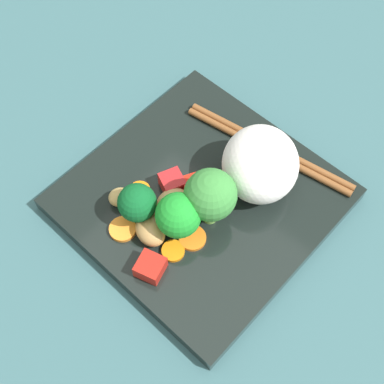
% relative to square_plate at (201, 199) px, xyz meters
% --- Properties ---
extents(ground_plane, '(1.10, 1.10, 0.02)m').
position_rel_square_plate_xyz_m(ground_plane, '(0.00, 0.00, -0.02)').
color(ground_plane, '#355C61').
extents(square_plate, '(0.28, 0.28, 0.02)m').
position_rel_square_plate_xyz_m(square_plate, '(0.00, 0.00, 0.00)').
color(square_plate, black).
rests_on(square_plate, ground_plane).
extents(rice_mound, '(0.13, 0.12, 0.07)m').
position_rel_square_plate_xyz_m(rice_mound, '(0.06, -0.04, 0.05)').
color(rice_mound, white).
rests_on(rice_mound, square_plate).
extents(broccoli_floret_0, '(0.06, 0.06, 0.07)m').
position_rel_square_plate_xyz_m(broccoli_floret_0, '(-0.02, -0.02, 0.05)').
color(broccoli_floret_0, '#6CA64B').
rests_on(broccoli_floret_0, square_plate).
extents(broccoli_floret_1, '(0.05, 0.05, 0.06)m').
position_rel_square_plate_xyz_m(broccoli_floret_1, '(-0.05, -0.01, 0.04)').
color(broccoli_floret_1, '#77BC53').
rests_on(broccoli_floret_1, square_plate).
extents(broccoli_floret_2, '(0.04, 0.04, 0.05)m').
position_rel_square_plate_xyz_m(broccoli_floret_2, '(-0.07, 0.03, 0.04)').
color(broccoli_floret_2, '#6DA955').
rests_on(broccoli_floret_2, square_plate).
extents(carrot_slice_0, '(0.03, 0.03, 0.00)m').
position_rel_square_plate_xyz_m(carrot_slice_0, '(-0.09, 0.04, 0.01)').
color(carrot_slice_0, orange).
rests_on(carrot_slice_0, square_plate).
extents(carrot_slice_1, '(0.03, 0.03, 0.00)m').
position_rel_square_plate_xyz_m(carrot_slice_1, '(-0.07, -0.02, 0.01)').
color(carrot_slice_1, orange).
rests_on(carrot_slice_1, square_plate).
extents(carrot_slice_2, '(0.03, 0.03, 0.01)m').
position_rel_square_plate_xyz_m(carrot_slice_2, '(-0.04, 0.06, 0.01)').
color(carrot_slice_2, orange).
rests_on(carrot_slice_2, square_plate).
extents(carrot_slice_3, '(0.03, 0.03, 0.00)m').
position_rel_square_plate_xyz_m(carrot_slice_3, '(-0.05, -0.03, 0.01)').
color(carrot_slice_3, orange).
rests_on(carrot_slice_3, square_plate).
extents(pepper_chunk_0, '(0.03, 0.03, 0.02)m').
position_rel_square_plate_xyz_m(pepper_chunk_0, '(-0.01, 0.03, 0.02)').
color(pepper_chunk_0, red).
rests_on(pepper_chunk_0, square_plate).
extents(pepper_chunk_1, '(0.04, 0.03, 0.02)m').
position_rel_square_plate_xyz_m(pepper_chunk_1, '(-0.00, 0.01, 0.02)').
color(pepper_chunk_1, red).
rests_on(pepper_chunk_1, square_plate).
extents(pepper_chunk_2, '(0.03, 0.03, 0.02)m').
position_rel_square_plate_xyz_m(pepper_chunk_2, '(-0.10, -0.02, 0.02)').
color(pepper_chunk_2, red).
rests_on(pepper_chunk_2, square_plate).
extents(chicken_piece_0, '(0.04, 0.04, 0.02)m').
position_rel_square_plate_xyz_m(chicken_piece_0, '(-0.05, 0.01, 0.02)').
color(chicken_piece_0, tan).
rests_on(chicken_piece_0, square_plate).
extents(chicken_piece_1, '(0.03, 0.03, 0.02)m').
position_rel_square_plate_xyz_m(chicken_piece_1, '(-0.07, 0.06, 0.02)').
color(chicken_piece_1, tan).
rests_on(chicken_piece_1, square_plate).
extents(chicken_piece_2, '(0.05, 0.04, 0.02)m').
position_rel_square_plate_xyz_m(chicken_piece_2, '(-0.03, 0.01, 0.02)').
color(chicken_piece_2, tan).
rests_on(chicken_piece_2, square_plate).
extents(chicken_piece_3, '(0.04, 0.05, 0.02)m').
position_rel_square_plate_xyz_m(chicken_piece_3, '(-0.07, 0.01, 0.02)').
color(chicken_piece_3, '#B4854B').
rests_on(chicken_piece_3, square_plate).
extents(chopstick_pair, '(0.04, 0.22, 0.01)m').
position_rel_square_plate_xyz_m(chopstick_pair, '(0.10, -0.02, 0.01)').
color(chopstick_pair, brown).
rests_on(chopstick_pair, square_plate).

